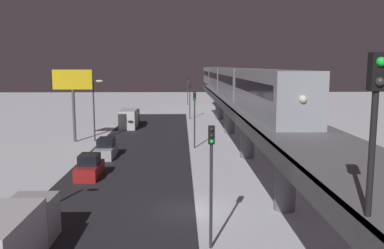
{
  "coord_description": "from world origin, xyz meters",
  "views": [
    {
      "loc": [
        0.3,
        25.24,
        9.35
      ],
      "look_at": [
        -0.93,
        -21.3,
        2.58
      ],
      "focal_mm": 37.79,
      "sensor_mm": 36.0,
      "label": 1
    }
  ],
  "objects": [
    {
      "name": "delivery_van",
      "position": [
        8.31,
        -36.48,
        1.35
      ],
      "size": [
        2.4,
        7.4,
        2.8
      ],
      "color": "black",
      "rests_on": "ground_plane"
    },
    {
      "name": "traffic_light_distant",
      "position": [
        -1.19,
        -71.72,
        4.2
      ],
      "size": [
        0.32,
        0.44,
        6.4
      ],
      "color": "#2D2D2D",
      "rests_on": "ground_plane"
    },
    {
      "name": "rail_signal",
      "position": [
        -4.31,
        15.81,
        8.39
      ],
      "size": [
        0.36,
        0.41,
        4.0
      ],
      "color": "black",
      "rests_on": "elevated_railway"
    },
    {
      "name": "sedan_silver_2",
      "position": [
        8.11,
        -15.99,
        0.8
      ],
      "size": [
        1.8,
        4.67,
        1.97
      ],
      "color": "#B2B2B7",
      "rests_on": "ground_plane"
    },
    {
      "name": "commercial_billboard",
      "position": [
        13.57,
        -24.59,
        6.83
      ],
      "size": [
        4.8,
        0.36,
        8.9
      ],
      "color": "#4C4C51",
      "rests_on": "ground_plane"
    },
    {
      "name": "avenue_asphalt",
      "position": [
        4.91,
        0.0,
        0.0
      ],
      "size": [
        11.0,
        106.68,
        0.01
      ],
      "primitive_type": "cube",
      "color": "#28282D",
      "rests_on": "ground_plane"
    },
    {
      "name": "ground_plane",
      "position": [
        0.0,
        0.0,
        0.0
      ],
      "size": [
        240.0,
        240.0,
        0.0
      ],
      "primitive_type": "plane",
      "color": "white"
    },
    {
      "name": "box_truck",
      "position": [
        8.31,
        7.05,
        1.35
      ],
      "size": [
        2.4,
        7.4,
        2.8
      ],
      "color": "#B2B2B7",
      "rests_on": "ground_plane"
    },
    {
      "name": "sedan_red",
      "position": [
        8.11,
        -8.29,
        0.8
      ],
      "size": [
        1.8,
        4.05,
        1.97
      ],
      "color": "#A51E1E",
      "rests_on": "ground_plane"
    },
    {
      "name": "subway_train",
      "position": [
        -6.43,
        -33.81,
        7.44
      ],
      "size": [
        2.94,
        74.07,
        3.4
      ],
      "color": "#999EA8",
      "rests_on": "elevated_railway"
    },
    {
      "name": "traffic_light_mid",
      "position": [
        -1.19,
        -20.24,
        4.2
      ],
      "size": [
        0.32,
        0.44,
        6.4
      ],
      "color": "#2D2D2D",
      "rests_on": "ground_plane"
    },
    {
      "name": "traffic_light_near",
      "position": [
        -1.19,
        5.51,
        4.2
      ],
      "size": [
        0.32,
        0.44,
        6.4
      ],
      "color": "#2D2D2D",
      "rests_on": "ground_plane"
    },
    {
      "name": "street_lamp_far",
      "position": [
        10.98,
        -25.0,
        4.81
      ],
      "size": [
        1.35,
        0.44,
        7.65
      ],
      "color": "#38383D",
      "rests_on": "ground_plane"
    },
    {
      "name": "elevated_railway",
      "position": [
        -6.34,
        0.0,
        4.9
      ],
      "size": [
        5.0,
        106.68,
        5.66
      ],
      "color": "slate",
      "rests_on": "ground_plane"
    },
    {
      "name": "traffic_light_far",
      "position": [
        -1.19,
        -45.98,
        4.2
      ],
      "size": [
        0.32,
        0.44,
        6.4
      ],
      "color": "#2D2D2D",
      "rests_on": "ground_plane"
    }
  ]
}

